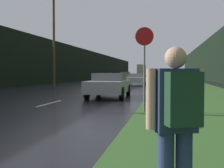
{
  "coord_description": "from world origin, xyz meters",
  "views": [
    {
      "loc": [
        5.25,
        -0.51,
        1.43
      ],
      "look_at": [
        2.64,
        14.55,
        0.85
      ],
      "focal_mm": 50.0,
      "sensor_mm": 36.0,
      "label": 1
    }
  ],
  "objects_px": {
    "car_passing_near": "(109,85)",
    "car_passing_far": "(137,79)",
    "delivery_truck": "(142,71)",
    "car_oncoming": "(126,76)",
    "stop_sign": "(144,61)",
    "hitchhiker_with_backpack": "(177,121)"
  },
  "relations": [
    {
      "from": "delivery_truck",
      "to": "car_oncoming",
      "type": "bearing_deg",
      "value": -90.0
    },
    {
      "from": "car_passing_near",
      "to": "car_passing_far",
      "type": "height_order",
      "value": "car_passing_near"
    },
    {
      "from": "stop_sign",
      "to": "car_passing_near",
      "type": "height_order",
      "value": "stop_sign"
    },
    {
      "from": "car_passing_near",
      "to": "delivery_truck",
      "type": "relative_size",
      "value": 0.59
    },
    {
      "from": "car_passing_near",
      "to": "car_passing_far",
      "type": "xyz_separation_m",
      "value": [
        0.0,
        16.97,
        -0.04
      ]
    },
    {
      "from": "car_passing_far",
      "to": "delivery_truck",
      "type": "relative_size",
      "value": 0.58
    },
    {
      "from": "stop_sign",
      "to": "car_oncoming",
      "type": "relative_size",
      "value": 0.66
    },
    {
      "from": "car_passing_near",
      "to": "car_passing_far",
      "type": "relative_size",
      "value": 1.01
    },
    {
      "from": "car_oncoming",
      "to": "car_passing_far",
      "type": "bearing_deg",
      "value": -79.57
    },
    {
      "from": "car_oncoming",
      "to": "delivery_truck",
      "type": "distance_m",
      "value": 38.22
    },
    {
      "from": "hitchhiker_with_backpack",
      "to": "car_oncoming",
      "type": "distance_m",
      "value": 54.44
    },
    {
      "from": "car_passing_near",
      "to": "car_oncoming",
      "type": "height_order",
      "value": "car_oncoming"
    },
    {
      "from": "car_passing_far",
      "to": "car_oncoming",
      "type": "relative_size",
      "value": 0.97
    },
    {
      "from": "hitchhiker_with_backpack",
      "to": "car_passing_far",
      "type": "height_order",
      "value": "hitchhiker_with_backpack"
    },
    {
      "from": "car_passing_near",
      "to": "car_oncoming",
      "type": "distance_m",
      "value": 39.94
    },
    {
      "from": "hitchhiker_with_backpack",
      "to": "car_passing_far",
      "type": "distance_m",
      "value": 31.36
    },
    {
      "from": "stop_sign",
      "to": "car_passing_near",
      "type": "xyz_separation_m",
      "value": [
        -2.39,
        6.08,
        -1.11
      ]
    },
    {
      "from": "car_passing_far",
      "to": "car_oncoming",
      "type": "bearing_deg",
      "value": -79.57
    },
    {
      "from": "car_passing_near",
      "to": "car_passing_far",
      "type": "distance_m",
      "value": 16.97
    },
    {
      "from": "car_passing_near",
      "to": "car_passing_far",
      "type": "bearing_deg",
      "value": -90.0
    },
    {
      "from": "car_passing_far",
      "to": "hitchhiker_with_backpack",
      "type": "bearing_deg",
      "value": 95.96
    },
    {
      "from": "car_oncoming",
      "to": "delivery_truck",
      "type": "bearing_deg",
      "value": 90.0
    }
  ]
}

